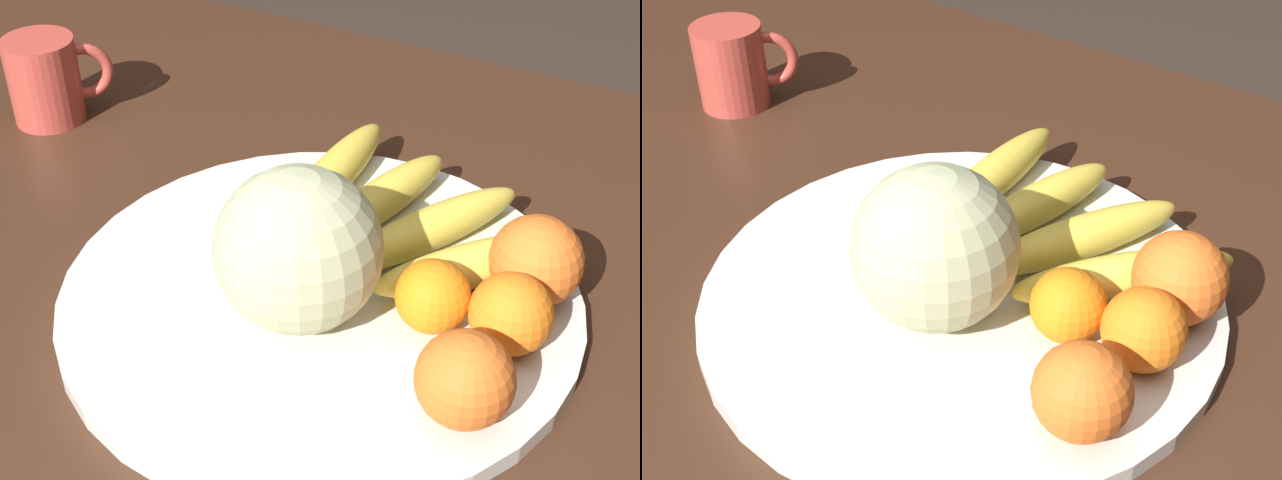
% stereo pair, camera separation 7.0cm
% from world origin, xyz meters
% --- Properties ---
extents(kitchen_table, '(1.47, 1.11, 0.70)m').
position_xyz_m(kitchen_table, '(0.00, 0.00, 0.63)').
color(kitchen_table, '#3D2316').
rests_on(kitchen_table, ground_plane).
extents(fruit_bowl, '(0.43, 0.43, 0.02)m').
position_xyz_m(fruit_bowl, '(0.04, 0.06, 0.71)').
color(fruit_bowl, silver).
rests_on(fruit_bowl, kitchen_table).
extents(melon, '(0.13, 0.13, 0.13)m').
position_xyz_m(melon, '(0.04, 0.02, 0.79)').
color(melon, '#B2B789').
rests_on(melon, fruit_bowl).
extents(banana_bunch, '(0.27, 0.25, 0.04)m').
position_xyz_m(banana_bunch, '(0.07, 0.16, 0.74)').
color(banana_bunch, brown).
rests_on(banana_bunch, fruit_bowl).
extents(orange_front_left, '(0.06, 0.06, 0.06)m').
position_xyz_m(orange_front_left, '(0.14, 0.06, 0.75)').
color(orange_front_left, orange).
rests_on(orange_front_left, fruit_bowl).
extents(orange_front_right, '(0.07, 0.07, 0.07)m').
position_xyz_m(orange_front_right, '(0.20, 0.13, 0.76)').
color(orange_front_right, orange).
rests_on(orange_front_right, fruit_bowl).
extents(orange_mid_center, '(0.07, 0.07, 0.07)m').
position_xyz_m(orange_mid_center, '(0.20, -0.02, 0.76)').
color(orange_mid_center, orange).
rests_on(orange_mid_center, fruit_bowl).
extents(orange_back_left, '(0.06, 0.06, 0.06)m').
position_xyz_m(orange_back_left, '(0.20, 0.06, 0.75)').
color(orange_back_left, orange).
rests_on(orange_back_left, fruit_bowl).
extents(ceramic_mug, '(0.10, 0.09, 0.09)m').
position_xyz_m(ceramic_mug, '(-0.37, 0.19, 0.75)').
color(ceramic_mug, '#B74238').
rests_on(ceramic_mug, kitchen_table).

